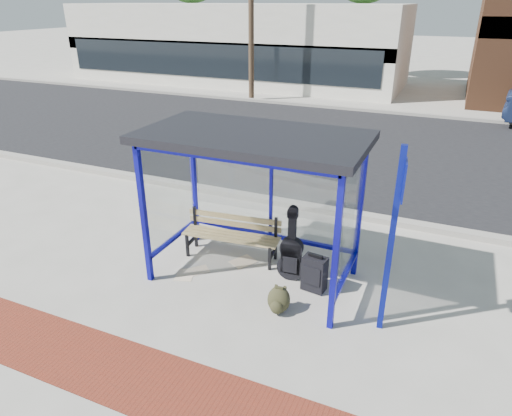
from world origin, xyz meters
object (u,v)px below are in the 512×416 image
at_px(backpack, 278,301).
at_px(guitar_bag, 291,255).
at_px(suitcase, 314,274).
at_px(bench, 232,233).

bearing_deg(backpack, guitar_bag, 91.69).
bearing_deg(suitcase, guitar_bag, 168.16).
bearing_deg(bench, guitar_bag, -18.98).
bearing_deg(guitar_bag, backpack, -87.71).
distance_m(suitcase, backpack, 0.81).
bearing_deg(bench, suitcase, -20.82).
xyz_separation_m(bench, suitcase, (1.63, -0.43, -0.16)).
bearing_deg(guitar_bag, suitcase, -25.58).
bearing_deg(backpack, bench, 131.86).
relative_size(suitcase, backpack, 1.57).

